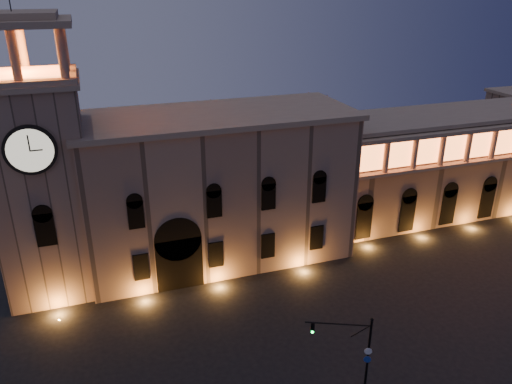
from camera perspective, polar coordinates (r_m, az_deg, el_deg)
ground at (r=45.67m, az=6.11°, el=-19.68°), size 160.00×160.00×0.00m
government_building at (r=58.03m, az=-4.40°, el=0.51°), size 30.80×12.80×17.60m
clock_tower at (r=54.57m, az=-23.31°, el=1.35°), size 9.80×9.80×32.40m
colonnade_wing at (r=75.45m, az=21.14°, el=3.19°), size 40.60×11.50×14.50m
traffic_light at (r=41.96m, az=11.43°, el=-17.64°), size 4.92×2.40×7.32m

